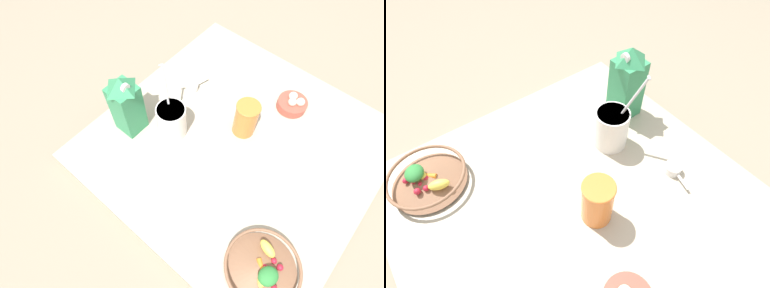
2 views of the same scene
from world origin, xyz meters
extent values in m
plane|color=gray|center=(0.00, 0.00, 0.00)|extent=(6.00, 6.00, 0.00)
cube|color=#B2A893|center=(0.00, 0.00, 0.02)|extent=(0.97, 0.97, 0.04)
cylinder|color=brown|center=(-0.32, -0.32, 0.05)|extent=(0.12, 0.12, 0.01)
cone|color=brown|center=(-0.32, -0.32, 0.07)|extent=(0.22, 0.22, 0.04)
torus|color=brown|center=(-0.32, -0.32, 0.09)|extent=(0.23, 0.23, 0.01)
ellipsoid|color=#EFD64C|center=(-0.26, -0.30, 0.09)|extent=(0.05, 0.06, 0.03)
ellipsoid|color=#EFD64C|center=(-0.34, -0.33, 0.09)|extent=(0.07, 0.04, 0.03)
cylinder|color=orange|center=(-0.31, -0.31, 0.08)|extent=(0.04, 0.04, 0.02)
sphere|color=red|center=(-0.30, -0.34, 0.08)|extent=(0.01, 0.01, 0.01)
sphere|color=red|center=(-0.28, -0.35, 0.08)|extent=(0.02, 0.02, 0.02)
sphere|color=red|center=(-0.32, -0.35, 0.08)|extent=(0.02, 0.02, 0.02)
sphere|color=red|center=(-0.28, -0.33, 0.08)|extent=(0.02, 0.02, 0.02)
sphere|color=red|center=(-0.31, -0.32, 0.08)|extent=(0.02, 0.02, 0.02)
sphere|color=red|center=(-0.34, -0.37, 0.08)|extent=(0.02, 0.02, 0.02)
ellipsoid|color=#2D7F38|center=(-0.33, -0.34, 0.10)|extent=(0.07, 0.07, 0.03)
cube|color=#338C59|center=(-0.20, 0.35, 0.15)|extent=(0.09, 0.09, 0.22)
pyramid|color=#338C59|center=(-0.20, 0.35, 0.28)|extent=(0.09, 0.09, 0.05)
cylinder|color=white|center=(-0.20, 0.33, 0.28)|extent=(0.03, 0.01, 0.03)
cylinder|color=white|center=(-0.12, 0.22, 0.11)|extent=(0.11, 0.11, 0.13)
cylinder|color=white|center=(-0.12, 0.22, 0.17)|extent=(0.10, 0.10, 0.02)
cylinder|color=silver|center=(-0.10, 0.25, 0.21)|extent=(0.06, 0.08, 0.19)
ellipsoid|color=silver|center=(-0.07, 0.29, 0.31)|extent=(0.02, 0.02, 0.01)
cylinder|color=orange|center=(0.06, 0.02, 0.12)|extent=(0.08, 0.08, 0.15)
torus|color=orange|center=(0.06, 0.02, 0.19)|extent=(0.09, 0.09, 0.01)
cylinder|color=white|center=(0.09, 0.30, 0.06)|extent=(0.05, 0.05, 0.03)
cylinder|color=white|center=(0.14, 0.28, 0.06)|extent=(0.05, 0.02, 0.01)
cylinder|color=#B24C3D|center=(0.27, -0.07, 0.06)|extent=(0.12, 0.12, 0.04)
sphere|color=silver|center=(0.29, -0.06, 0.09)|extent=(0.03, 0.03, 0.03)
sphere|color=silver|center=(0.26, -0.07, 0.09)|extent=(0.03, 0.03, 0.03)
sphere|color=silver|center=(0.28, -0.09, 0.09)|extent=(0.03, 0.03, 0.03)
camera|label=1|loc=(-0.54, -0.24, 1.01)|focal=28.00mm
camera|label=2|loc=(0.33, -0.25, 0.81)|focal=28.00mm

